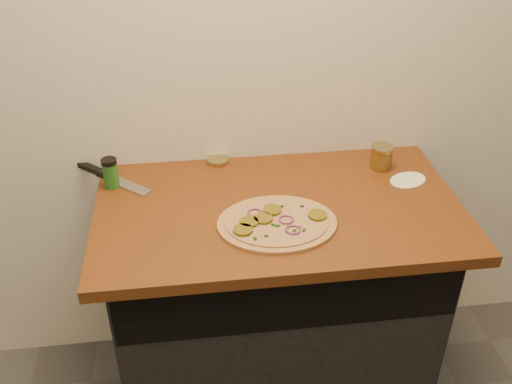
{
  "coord_description": "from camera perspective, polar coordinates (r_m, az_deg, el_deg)",
  "views": [
    {
      "loc": [
        -0.27,
        -0.11,
        1.95
      ],
      "look_at": [
        -0.07,
        1.43,
        0.95
      ],
      "focal_mm": 40.0,
      "sensor_mm": 36.0,
      "label": 1
    }
  ],
  "objects": [
    {
      "name": "mason_jar_lid",
      "position": [
        2.11,
        -3.83,
        3.17
      ],
      "size": [
        0.1,
        0.1,
        0.02
      ],
      "primitive_type": "cylinder",
      "rotation": [
        0.0,
        0.0,
        0.29
      ],
      "color": "tan",
      "rests_on": "countertop"
    },
    {
      "name": "cabinet",
      "position": [
        2.19,
        1.87,
        -11.01
      ],
      "size": [
        1.1,
        0.6,
        0.86
      ],
      "primitive_type": "cube",
      "color": "black",
      "rests_on": "ground"
    },
    {
      "name": "countertop",
      "position": [
        1.88,
        2.25,
        -1.74
      ],
      "size": [
        1.2,
        0.7,
        0.04
      ],
      "primitive_type": "cube",
      "color": "brown",
      "rests_on": "cabinet"
    },
    {
      "name": "spice_shaker",
      "position": [
        2.0,
        -14.35,
        1.86
      ],
      "size": [
        0.05,
        0.05,
        0.11
      ],
      "color": "#23601E",
      "rests_on": "countertop"
    },
    {
      "name": "salsa_jar",
      "position": [
        2.1,
        12.42,
        3.44
      ],
      "size": [
        0.08,
        0.08,
        0.09
      ],
      "color": "#9E240F",
      "rests_on": "countertop"
    },
    {
      "name": "chefs_knife",
      "position": [
        2.08,
        -14.73,
        1.6
      ],
      "size": [
        0.27,
        0.25,
        0.02
      ],
      "color": "#B7BAC1",
      "rests_on": "countertop"
    },
    {
      "name": "flour_spill",
      "position": [
        2.07,
        14.94,
        1.18
      ],
      "size": [
        0.19,
        0.19,
        0.0
      ],
      "primitive_type": "cylinder",
      "rotation": [
        0.0,
        0.0,
        0.43
      ],
      "color": "white",
      "rests_on": "countertop"
    },
    {
      "name": "pizza",
      "position": [
        1.77,
        2.07,
        -3.07
      ],
      "size": [
        0.37,
        0.37,
        0.03
      ],
      "color": "tan",
      "rests_on": "countertop"
    }
  ]
}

